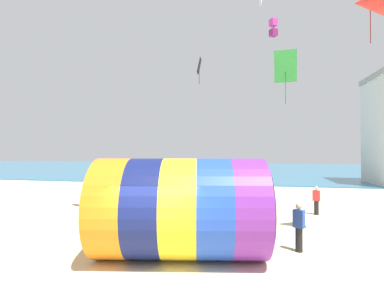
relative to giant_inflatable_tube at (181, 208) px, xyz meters
name	(u,v)px	position (x,y,z in m)	size (l,w,h in m)	color
ground_plane	(147,285)	(-0.42, -2.07, -1.62)	(120.00, 120.00, 0.00)	beige
sea	(234,170)	(-0.42, 39.06, -1.57)	(120.00, 40.00, 0.10)	teal
giant_inflatable_tube	(181,208)	(0.00, 0.00, 0.00)	(5.93, 4.10, 3.24)	orange
kite_handler	(299,227)	(3.89, 1.31, -0.76)	(0.42, 0.38, 1.69)	black
kite_white_diamond	(261,0)	(3.05, 14.88, 13.86)	(0.18, 0.59, 1.47)	white
kite_black_diamond	(199,66)	(-1.38, 11.51, 7.84)	(0.31, 0.78, 1.88)	black
kite_magenta_box	(273,28)	(4.09, 15.65, 11.84)	(0.73, 0.73, 1.50)	#D1339E
kite_red_delta	(370,2)	(6.69, 2.67, 7.48)	(1.27, 1.21, 2.18)	red
kite_green_diamond	(285,67)	(3.74, 3.82, 5.47)	(1.00, 0.62, 2.28)	green
bystander_near_water	(316,200)	(5.71, 7.49, -0.85)	(0.42, 0.34, 1.52)	black
bystander_mid_beach	(94,184)	(-9.46, 11.24, -0.74)	(0.27, 0.39, 1.72)	#383D56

